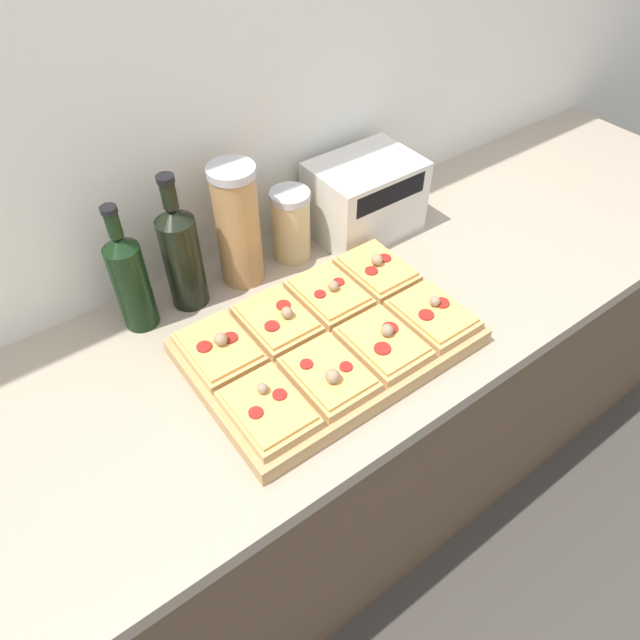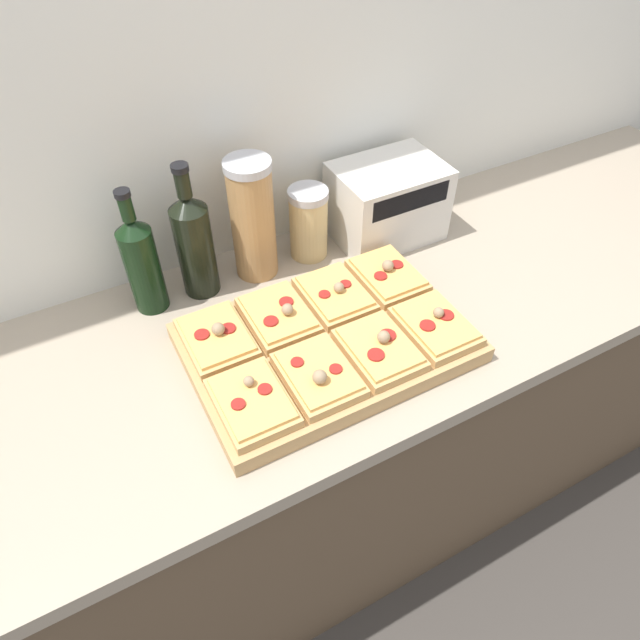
{
  "view_description": "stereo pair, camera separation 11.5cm",
  "coord_description": "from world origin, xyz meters",
  "px_view_note": "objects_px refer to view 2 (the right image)",
  "views": [
    {
      "loc": [
        -0.53,
        -0.38,
        1.76
      ],
      "look_at": [
        -0.04,
        0.27,
        0.95
      ],
      "focal_mm": 32.0,
      "sensor_mm": 36.0,
      "label": 1
    },
    {
      "loc": [
        -0.43,
        -0.45,
        1.76
      ],
      "look_at": [
        -0.04,
        0.27,
        0.95
      ],
      "focal_mm": 32.0,
      "sensor_mm": 36.0,
      "label": 2
    }
  ],
  "objects_px": {
    "cutting_board": "(327,343)",
    "olive_oil_bottle": "(142,263)",
    "wine_bottle": "(194,243)",
    "grain_jar_short": "(308,223)",
    "toaster_oven": "(387,202)",
    "grain_jar_tall": "(253,220)"
  },
  "relations": [
    {
      "from": "cutting_board",
      "to": "toaster_oven",
      "type": "relative_size",
      "value": 1.97
    },
    {
      "from": "cutting_board",
      "to": "olive_oil_bottle",
      "type": "xyz_separation_m",
      "value": [
        -0.28,
        0.3,
        0.1
      ]
    },
    {
      "from": "olive_oil_bottle",
      "to": "grain_jar_short",
      "type": "bearing_deg",
      "value": 0.0
    },
    {
      "from": "wine_bottle",
      "to": "cutting_board",
      "type": "bearing_deg",
      "value": -61.78
    },
    {
      "from": "grain_jar_tall",
      "to": "grain_jar_short",
      "type": "height_order",
      "value": "grain_jar_tall"
    },
    {
      "from": "grain_jar_tall",
      "to": "grain_jar_short",
      "type": "distance_m",
      "value": 0.15
    },
    {
      "from": "grain_jar_tall",
      "to": "toaster_oven",
      "type": "bearing_deg",
      "value": -3.24
    },
    {
      "from": "cutting_board",
      "to": "wine_bottle",
      "type": "distance_m",
      "value": 0.36
    },
    {
      "from": "olive_oil_bottle",
      "to": "wine_bottle",
      "type": "height_order",
      "value": "wine_bottle"
    },
    {
      "from": "olive_oil_bottle",
      "to": "wine_bottle",
      "type": "distance_m",
      "value": 0.12
    },
    {
      "from": "olive_oil_bottle",
      "to": "cutting_board",
      "type": "bearing_deg",
      "value": -47.25
    },
    {
      "from": "cutting_board",
      "to": "toaster_oven",
      "type": "xyz_separation_m",
      "value": [
        0.32,
        0.28,
        0.08
      ]
    },
    {
      "from": "olive_oil_bottle",
      "to": "grain_jar_tall",
      "type": "height_order",
      "value": "olive_oil_bottle"
    },
    {
      "from": "grain_jar_short",
      "to": "toaster_oven",
      "type": "relative_size",
      "value": 0.63
    },
    {
      "from": "toaster_oven",
      "to": "wine_bottle",
      "type": "bearing_deg",
      "value": 177.68
    },
    {
      "from": "olive_oil_bottle",
      "to": "toaster_oven",
      "type": "height_order",
      "value": "olive_oil_bottle"
    },
    {
      "from": "cutting_board",
      "to": "olive_oil_bottle",
      "type": "bearing_deg",
      "value": 132.75
    },
    {
      "from": "cutting_board",
      "to": "grain_jar_tall",
      "type": "bearing_deg",
      "value": 94.57
    },
    {
      "from": "wine_bottle",
      "to": "grain_jar_short",
      "type": "bearing_deg",
      "value": 0.0
    },
    {
      "from": "cutting_board",
      "to": "toaster_oven",
      "type": "bearing_deg",
      "value": 41.21
    },
    {
      "from": "cutting_board",
      "to": "grain_jar_tall",
      "type": "relative_size",
      "value": 1.93
    },
    {
      "from": "olive_oil_bottle",
      "to": "toaster_oven",
      "type": "bearing_deg",
      "value": -1.87
    }
  ]
}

